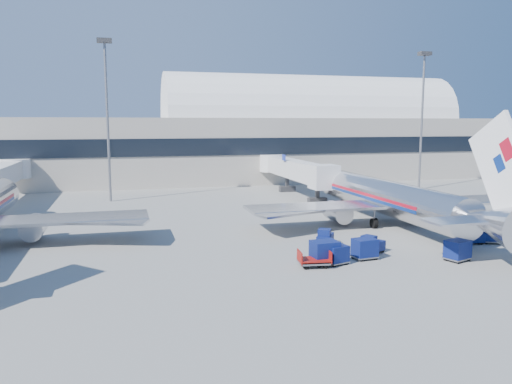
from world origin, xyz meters
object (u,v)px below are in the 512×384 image
object	(u,v)px
jetbridge_mid	(0,176)
cart_train_c	(325,252)
tug_lead	(371,245)
tug_right	(468,236)
airliner_main	(392,199)
cart_train_b	(337,254)
mast_east	(423,100)
cart_open_red	(314,261)
jetbridge_near	(292,169)
cart_solo_far	(493,233)
mast_west	(107,96)
cart_train_a	(365,248)
barrier_near	(469,222)
tug_left	(325,238)
cart_solo_near	(458,250)
barrier_mid	(494,220)

from	to	relation	value
jetbridge_mid	cart_train_c	world-z (taller)	jetbridge_mid
tug_lead	tug_right	distance (m)	10.38
jetbridge_mid	airliner_main	bearing A→B (deg)	-30.64
tug_right	cart_train_b	xyz separation A→B (m)	(-14.56, -3.09, 0.06)
jetbridge_mid	mast_east	size ratio (longest dim) A/B	1.22
tug_right	cart_open_red	xyz separation A→B (m)	(-16.55, -3.33, -0.28)
jetbridge_near	cart_open_red	distance (m)	40.94
cart_solo_far	jetbridge_near	bearing A→B (deg)	124.12
mast_west	cart_train_a	xyz separation A→B (m)	(20.76, -37.23, -13.89)
airliner_main	tug_right	xyz separation A→B (m)	(2.49, -9.46, -2.18)
barrier_near	cart_train_b	distance (m)	22.44
jetbridge_mid	mast_west	size ratio (longest dim) A/B	1.22
tug_right	tug_left	size ratio (longest dim) A/B	0.95
airliner_main	cart_train_a	world-z (taller)	airliner_main
tug_lead	cart_train_c	bearing A→B (deg)	170.14
tug_left	cart_train_b	bearing A→B (deg)	-161.71
mast_west	mast_east	bearing A→B (deg)	0.00
barrier_near	cart_solo_far	world-z (taller)	cart_solo_far
tug_lead	cart_train_c	world-z (taller)	cart_train_c
mast_west	barrier_near	xyz separation A→B (m)	(38.00, -28.00, -14.34)
barrier_near	tug_left	distance (m)	19.05
jetbridge_near	jetbridge_mid	world-z (taller)	same
barrier_near	cart_train_b	world-z (taller)	cart_train_b
mast_west	cart_train_c	distance (m)	43.69
jetbridge_near	cart_solo_far	world-z (taller)	jetbridge_near
cart_solo_near	barrier_mid	bearing A→B (deg)	22.15
jetbridge_mid	cart_train_c	distance (m)	49.85
tug_right	jetbridge_mid	bearing A→B (deg)	148.05
cart_train_b	tug_right	bearing A→B (deg)	-4.34
barrier_near	mast_west	bearing A→B (deg)	143.62
tug_left	airliner_main	bearing A→B (deg)	-25.59
airliner_main	tug_lead	distance (m)	13.12
barrier_near	cart_open_red	world-z (taller)	barrier_near
barrier_mid	cart_open_red	distance (m)	27.37
mast_east	cart_train_b	distance (m)	51.68
barrier_mid	tug_lead	size ratio (longest dim) A/B	1.08
cart_solo_near	barrier_near	bearing A→B (deg)	30.14
mast_west	cart_solo_near	xyz separation A→B (m)	(27.79, -39.65, -13.88)
tug_left	cart_train_a	distance (m)	5.28
mast_east	barrier_near	world-z (taller)	mast_east
cart_open_red	mast_east	bearing A→B (deg)	55.61
tug_left	jetbridge_near	bearing A→B (deg)	18.36
barrier_near	cart_solo_near	size ratio (longest dim) A/B	1.30
cart_train_c	barrier_mid	bearing A→B (deg)	17.78
cart_train_b	cart_train_c	world-z (taller)	cart_train_c
jetbridge_mid	tug_right	size ratio (longest dim) A/B	10.51
mast_west	tug_left	distance (m)	40.09
airliner_main	cart_solo_near	size ratio (longest dim) A/B	16.18
cart_solo_far	barrier_near	bearing A→B (deg)	89.48
cart_train_a	cart_solo_far	bearing A→B (deg)	1.08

